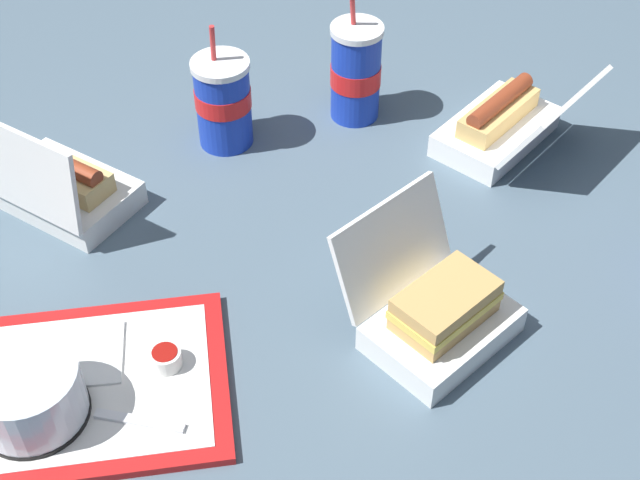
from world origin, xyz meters
name	(u,v)px	position (x,y,z in m)	size (l,w,h in m)	color
ground_plane	(328,241)	(0.00, 0.00, 0.00)	(3.20, 3.20, 0.00)	#4C6070
food_tray	(76,389)	(0.38, 0.15, 0.01)	(0.41, 0.32, 0.01)	red
cake_container	(29,395)	(0.43, 0.18, 0.05)	(0.13, 0.13, 0.08)	black
ketchup_cup	(166,358)	(0.27, 0.16, 0.03)	(0.04, 0.04, 0.02)	white
napkin_stack	(83,355)	(0.36, 0.11, 0.02)	(0.10, 0.10, 0.00)	white
plastic_fork	(140,421)	(0.32, 0.23, 0.02)	(0.11, 0.01, 0.01)	white
clamshell_hotdog_back	(503,124)	(-0.34, -0.12, 0.04)	(0.27, 0.26, 0.15)	white
clamshell_sandwich_left	(437,312)	(-0.07, 0.21, 0.04)	(0.24, 0.24, 0.16)	white
clamshell_hotdog_center	(59,185)	(0.35, -0.20, 0.04)	(0.24, 0.25, 0.17)	white
soda_cup_right	(223,101)	(0.08, -0.28, 0.08)	(0.09, 0.09, 0.21)	#1938B7
soda_cup_left	(356,72)	(-0.14, -0.28, 0.08)	(0.09, 0.09, 0.23)	#1938B7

